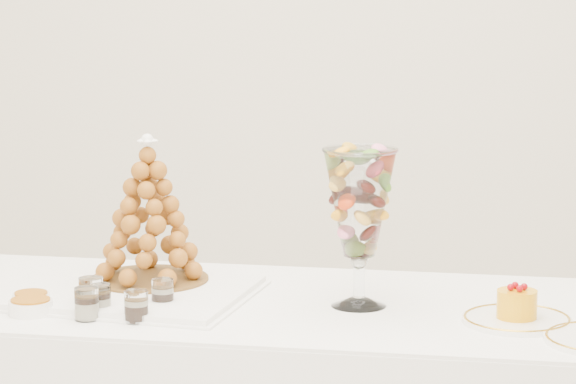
# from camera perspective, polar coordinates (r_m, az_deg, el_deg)

# --- Properties ---
(lace_tray) EXTENTS (0.63, 0.51, 0.02)m
(lace_tray) POSITION_cam_1_polar(r_m,az_deg,el_deg) (3.27, -6.90, -4.18)
(lace_tray) COLOR white
(lace_tray) RESTS_ON buffet_table
(macaron_vase) EXTENTS (0.17, 0.17, 0.37)m
(macaron_vase) POSITION_cam_1_polar(r_m,az_deg,el_deg) (3.12, 3.01, -0.55)
(macaron_vase) COLOR white
(macaron_vase) RESTS_ON buffet_table
(cake_plate) EXTENTS (0.24, 0.24, 0.01)m
(cake_plate) POSITION_cam_1_polar(r_m,az_deg,el_deg) (3.07, 9.55, -5.30)
(cake_plate) COLOR white
(cake_plate) RESTS_ON buffet_table
(verrine_a) EXTENTS (0.07, 0.07, 0.08)m
(verrine_a) POSITION_cam_1_polar(r_m,az_deg,el_deg) (3.15, -8.23, -4.25)
(verrine_a) COLOR white
(verrine_a) RESTS_ON buffet_table
(verrine_b) EXTENTS (0.06, 0.06, 0.07)m
(verrine_b) POSITION_cam_1_polar(r_m,az_deg,el_deg) (3.12, -7.88, -4.46)
(verrine_b) COLOR white
(verrine_b) RESTS_ON buffet_table
(verrine_c) EXTENTS (0.06, 0.06, 0.07)m
(verrine_c) POSITION_cam_1_polar(r_m,az_deg,el_deg) (3.15, -5.27, -4.26)
(verrine_c) COLOR white
(verrine_c) RESTS_ON buffet_table
(verrine_d) EXTENTS (0.06, 0.06, 0.07)m
(verrine_d) POSITION_cam_1_polar(r_m,az_deg,el_deg) (3.07, -8.42, -4.65)
(verrine_d) COLOR white
(verrine_d) RESTS_ON buffet_table
(verrine_e) EXTENTS (0.06, 0.06, 0.07)m
(verrine_e) POSITION_cam_1_polar(r_m,az_deg,el_deg) (3.04, -6.37, -4.78)
(verrine_e) COLOR white
(verrine_e) RESTS_ON buffet_table
(ramekin_back) EXTENTS (0.09, 0.09, 0.03)m
(ramekin_back) POSITION_cam_1_polar(r_m,az_deg,el_deg) (3.23, -10.69, -4.43)
(ramekin_back) COLOR white
(ramekin_back) RESTS_ON buffet_table
(ramekin_front) EXTENTS (0.10, 0.10, 0.03)m
(ramekin_front) POSITION_cam_1_polar(r_m,az_deg,el_deg) (3.15, -10.71, -4.76)
(ramekin_front) COLOR white
(ramekin_front) RESTS_ON buffet_table
(croquembouche) EXTENTS (0.29, 0.29, 0.36)m
(croquembouche) POSITION_cam_1_polar(r_m,az_deg,el_deg) (3.31, -5.86, -0.74)
(croquembouche) COLOR brown
(croquembouche) RESTS_ON lace_tray
(mousse_cake) EXTENTS (0.09, 0.09, 0.08)m
(mousse_cake) POSITION_cam_1_polar(r_m,az_deg,el_deg) (3.06, 9.55, -4.63)
(mousse_cake) COLOR #F0A00B
(mousse_cake) RESTS_ON cake_plate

